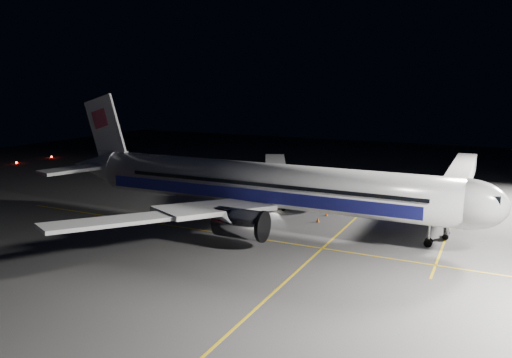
{
  "coord_description": "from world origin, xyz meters",
  "views": [
    {
      "loc": [
        26.72,
        -56.93,
        18.15
      ],
      "look_at": [
        -0.95,
        -0.47,
        6.0
      ],
      "focal_mm": 35.0,
      "sensor_mm": 36.0,
      "label": 1
    }
  ],
  "objects_px": {
    "jet_bridge": "(458,180)",
    "safety_cone_b": "(326,214)",
    "safety_cone_a": "(318,219)",
    "safety_cone_c": "(242,201)",
    "baggage_tug": "(280,204)",
    "airliner": "(257,185)"
  },
  "relations": [
    {
      "from": "airliner",
      "to": "safety_cone_b",
      "type": "xyz_separation_m",
      "value": [
        7.08,
        7.59,
        -4.86
      ]
    },
    {
      "from": "airliner",
      "to": "jet_bridge",
      "type": "distance_m",
      "value": 29.31
    },
    {
      "from": "safety_cone_a",
      "to": "safety_cone_c",
      "type": "relative_size",
      "value": 1.09
    },
    {
      "from": "baggage_tug",
      "to": "safety_cone_c",
      "type": "xyz_separation_m",
      "value": [
        -6.75,
        1.05,
        -0.43
      ]
    },
    {
      "from": "baggage_tug",
      "to": "safety_cone_a",
      "type": "xyz_separation_m",
      "value": [
        7.25,
        -3.99,
        -0.41
      ]
    },
    {
      "from": "airliner",
      "to": "baggage_tug",
      "type": "distance_m",
      "value": 9.14
    },
    {
      "from": "safety_cone_a",
      "to": "safety_cone_c",
      "type": "distance_m",
      "value": 14.88
    },
    {
      "from": "baggage_tug",
      "to": "safety_cone_b",
      "type": "relative_size",
      "value": 4.01
    },
    {
      "from": "safety_cone_a",
      "to": "safety_cone_c",
      "type": "bearing_deg",
      "value": 160.19
    },
    {
      "from": "safety_cone_a",
      "to": "airliner",
      "type": "bearing_deg",
      "value": -150.52
    },
    {
      "from": "airliner",
      "to": "jet_bridge",
      "type": "xyz_separation_m",
      "value": [
        23.08,
        18.06,
        -0.58
      ]
    },
    {
      "from": "airliner",
      "to": "jet_bridge",
      "type": "relative_size",
      "value": 1.79
    },
    {
      "from": "safety_cone_b",
      "to": "safety_cone_c",
      "type": "relative_size",
      "value": 0.96
    },
    {
      "from": "safety_cone_a",
      "to": "safety_cone_b",
      "type": "height_order",
      "value": "safety_cone_a"
    },
    {
      "from": "airliner",
      "to": "baggage_tug",
      "type": "xyz_separation_m",
      "value": [
        -0.18,
        7.99,
        -4.42
      ]
    },
    {
      "from": "jet_bridge",
      "to": "safety_cone_c",
      "type": "height_order",
      "value": "jet_bridge"
    },
    {
      "from": "airliner",
      "to": "safety_cone_a",
      "type": "distance_m",
      "value": 9.45
    },
    {
      "from": "airliner",
      "to": "safety_cone_c",
      "type": "bearing_deg",
      "value": 127.44
    },
    {
      "from": "safety_cone_a",
      "to": "jet_bridge",
      "type": "bearing_deg",
      "value": 41.3
    },
    {
      "from": "jet_bridge",
      "to": "safety_cone_b",
      "type": "bearing_deg",
      "value": -146.81
    },
    {
      "from": "safety_cone_b",
      "to": "jet_bridge",
      "type": "bearing_deg",
      "value": 33.19
    },
    {
      "from": "safety_cone_a",
      "to": "safety_cone_b",
      "type": "bearing_deg",
      "value": 90.0
    }
  ]
}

